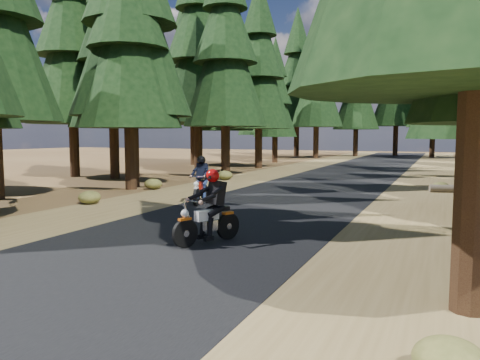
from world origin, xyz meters
The scene contains 8 objects.
ground centered at (0.00, 0.00, 0.00)m, with size 120.00×120.00×0.00m, color #442F18.
road centered at (0.00, 5.00, 0.01)m, with size 6.00×100.00×0.01m, color black.
shoulder_l centered at (-4.60, 5.00, 0.00)m, with size 3.20×100.00×0.01m, color brown.
shoulder_r centered at (4.60, 5.00, 0.00)m, with size 3.20×100.00×0.01m, color brown.
pine_forest centered at (-0.02, 21.05, 7.89)m, with size 34.59×55.08×16.32m.
understory_shrubs centered at (2.51, 5.39, 0.27)m, with size 14.79×31.87×0.65m.
rider_lead centered at (0.60, -1.64, 0.55)m, with size 1.24×1.88×1.62m.
rider_follow centered at (-2.37, 3.53, 0.55)m, with size 1.02×1.92×1.64m.
Camera 1 is at (5.28, -10.53, 2.37)m, focal length 35.00 mm.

